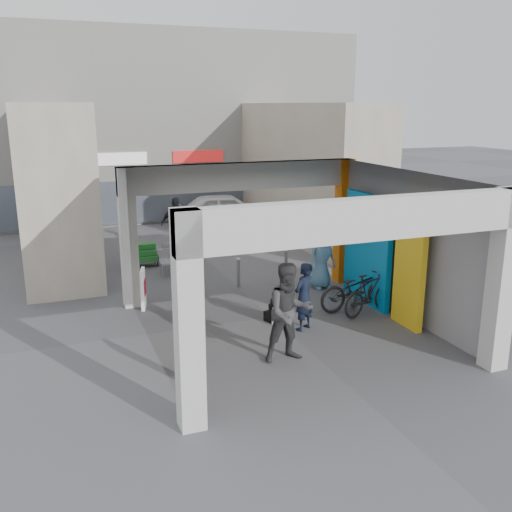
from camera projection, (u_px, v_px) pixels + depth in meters
name	position (u px, v px, depth m)	size (l,w,h in m)	color
ground	(271.00, 317.00, 13.69)	(90.00, 90.00, 0.00)	#525257
arcade_canopy	(309.00, 228.00, 12.54)	(6.40, 6.45, 6.40)	#BBBBB6
far_building	(153.00, 127.00, 25.31)	(18.00, 4.08, 8.00)	white
plaza_bldg_left	(54.00, 183.00, 18.28)	(2.00, 9.00, 5.00)	#BDB09C
plaza_bldg_right	(307.00, 172.00, 21.36)	(2.00, 9.00, 5.00)	#BDB09C
bollard_left	(181.00, 279.00, 15.12)	(0.09, 0.09, 0.94)	#919599
bollard_center	(238.00, 273.00, 15.85)	(0.09, 0.09, 0.81)	#919599
bollard_right	(286.00, 266.00, 16.40)	(0.09, 0.09, 0.91)	#919599
advert_board_near	(183.00, 355.00, 10.43)	(0.21, 0.55, 1.00)	white
advert_board_far	(143.00, 289.00, 14.19)	(0.21, 0.55, 1.00)	white
cafe_set	(177.00, 262.00, 17.44)	(1.31, 1.06, 0.79)	#A9A9AE
produce_stand	(142.00, 258.00, 17.93)	(1.06, 0.57, 0.70)	black
crate_stack	(202.00, 240.00, 20.29)	(0.55, 0.51, 0.56)	#1A5C23
border_collie	(273.00, 312.00, 13.29)	(0.24, 0.46, 0.64)	black
man_with_dog	(304.00, 297.00, 12.75)	(0.57, 0.37, 1.56)	black
man_back_turned	(289.00, 312.00, 11.16)	(0.97, 0.76, 2.00)	#3A3A3C
man_elderly	(322.00, 258.00, 15.69)	(0.84, 0.54, 1.71)	#5686A8
man_crates	(177.00, 223.00, 19.94)	(1.08, 0.45, 1.84)	black
bicycle_front	(356.00, 288.00, 14.10)	(0.72, 2.06, 1.08)	black
bicycle_rear	(369.00, 293.00, 13.78)	(0.49, 1.74, 1.04)	black
white_van	(226.00, 211.00, 23.41)	(1.71, 4.26, 1.45)	white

